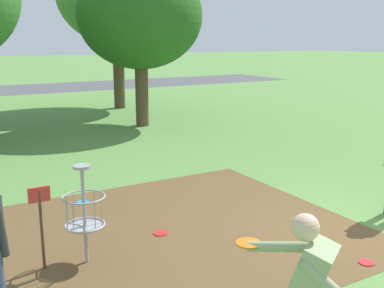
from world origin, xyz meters
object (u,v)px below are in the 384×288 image
Objects in this scene: frisbee_near_basket at (366,263)px; frisbee_mid_grass at (160,233)px; tree_mid_right at (140,16)px; disc_golf_basket at (80,211)px; frisbee_far_right at (83,202)px.

frisbee_near_basket is 3.06m from frisbee_mid_grass.
tree_mid_right is (3.61, 8.67, 3.72)m from frisbee_mid_grass.
disc_golf_basket is 2.55m from frisbee_far_right.
tree_mid_right reaches higher than frisbee_mid_grass.
tree_mid_right is at bearing 81.70° from frisbee_near_basket.
frisbee_near_basket and frisbee_mid_grass have the same top height.
frisbee_mid_grass is 10.10m from tree_mid_right.
disc_golf_basket is at bearing -166.36° from frisbee_mid_grass.
frisbee_mid_grass and frisbee_far_right have the same top height.
frisbee_mid_grass is 0.93× the size of frisbee_far_right.
frisbee_near_basket is 0.90× the size of frisbee_far_right.
disc_golf_basket is 1.58m from frisbee_mid_grass.
frisbee_near_basket and frisbee_far_right have the same top height.
disc_golf_basket is 6.52× the size of frisbee_near_basket.
tree_mid_right is (1.60, 10.97, 3.72)m from frisbee_near_basket.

